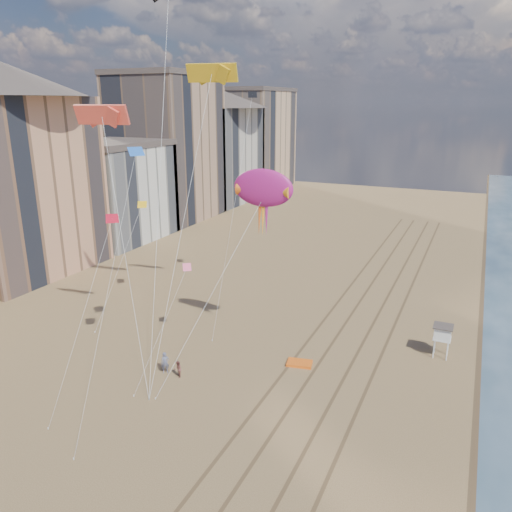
% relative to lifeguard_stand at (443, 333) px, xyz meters
% --- Properties ---
extents(tracks, '(7.68, 120.00, 0.01)m').
position_rel_lifeguard_stand_xyz_m(tracks, '(-8.78, -1.63, -2.46)').
color(tracks, brown).
rests_on(tracks, ground).
extents(buildings, '(34.72, 131.35, 29.00)m').
position_rel_lifeguard_stand_xyz_m(buildings, '(-57.06, 33.96, 11.09)').
color(buildings, '#C6B284').
rests_on(buildings, ground).
extents(lifeguard_stand, '(1.77, 1.77, 3.20)m').
position_rel_lifeguard_stand_xyz_m(lifeguard_stand, '(0.00, 0.00, 0.00)').
color(lifeguard_stand, silver).
rests_on(lifeguard_stand, ground).
extents(grounded_kite, '(2.53, 1.87, 0.26)m').
position_rel_lifeguard_stand_xyz_m(grounded_kite, '(-11.71, -7.00, -2.34)').
color(grounded_kite, orange).
rests_on(grounded_kite, ground).
extents(show_kite, '(5.02, 5.94, 19.62)m').
position_rel_lifeguard_stand_xyz_m(show_kite, '(-15.69, -6.48, 13.57)').
color(show_kite, '#A0186A').
rests_on(show_kite, ground).
extents(kite_flyer_a, '(0.86, 0.82, 1.98)m').
position_rel_lifeguard_stand_xyz_m(kite_flyer_a, '(-22.19, -13.32, -1.48)').
color(kite_flyer_a, slate).
rests_on(kite_flyer_a, ground).
extents(kite_flyer_b, '(0.92, 0.96, 1.56)m').
position_rel_lifeguard_stand_xyz_m(kite_flyer_b, '(-20.70, -13.53, -1.69)').
color(kite_flyer_b, brown).
rests_on(kite_flyer_b, ground).
extents(parafoils, '(10.38, 11.84, 12.16)m').
position_rel_lifeguard_stand_xyz_m(parafoils, '(-24.14, -7.77, 25.69)').
color(parafoils, black).
rests_on(parafoils, ground).
extents(small_kites, '(12.65, 19.42, 16.27)m').
position_rel_lifeguard_stand_xyz_m(small_kites, '(-25.02, -8.03, 13.80)').
color(small_kites, black).
rests_on(small_kites, ground).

